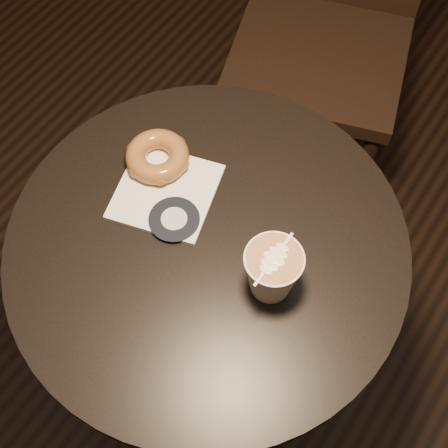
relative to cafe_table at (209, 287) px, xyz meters
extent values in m
plane|color=black|center=(0.00, 0.00, -0.55)|extent=(4.50, 4.50, 0.00)
cylinder|color=black|center=(0.00, 0.00, 0.18)|extent=(0.70, 0.70, 0.03)
cylinder|color=black|center=(0.00, 0.00, -0.18)|extent=(0.07, 0.07, 0.70)
cylinder|color=black|center=(0.00, 0.00, -0.54)|extent=(0.44, 0.44, 0.02)
cube|color=black|center=(-0.16, 0.71, -0.06)|extent=(0.56, 0.56, 0.04)
cylinder|color=black|center=(-0.27, 0.47, -0.30)|extent=(0.04, 0.04, 0.49)
cylinder|color=black|center=(0.08, 0.59, -0.30)|extent=(0.04, 0.04, 0.49)
cylinder|color=black|center=(-0.39, 0.83, -0.30)|extent=(0.04, 0.04, 0.49)
cylinder|color=black|center=(-0.04, 0.95, -0.30)|extent=(0.04, 0.04, 0.49)
cube|color=white|center=(-0.12, 0.04, 0.20)|extent=(0.21, 0.21, 0.01)
torus|color=brown|center=(-0.17, 0.08, 0.23)|extent=(0.12, 0.12, 0.04)
camera|label=1|loc=(0.30, -0.38, 1.16)|focal=50.00mm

